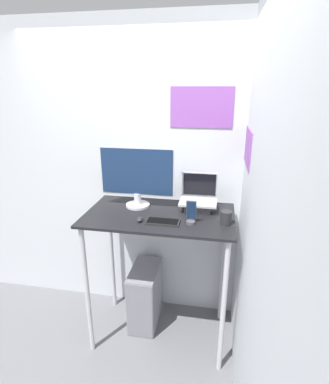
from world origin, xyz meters
TOP-DOWN VIEW (x-y plane):
  - ground_plane at (0.00, 0.00)m, footprint 12.00×12.00m
  - wall_back at (0.00, 0.73)m, footprint 6.00×0.06m
  - wall_side_right at (0.65, 0.00)m, footprint 0.06×6.00m
  - desk at (0.00, 0.32)m, footprint 1.13×0.65m
  - laptop at (0.28, 0.47)m, footprint 0.29×0.23m
  - monitor at (-0.20, 0.45)m, footprint 0.60×0.19m
  - keyboard at (0.05, 0.17)m, footprint 0.24×0.11m
  - mouse at (-0.11, 0.17)m, footprint 0.04×0.07m
  - cell_phone at (0.25, 0.20)m, footprint 0.07×0.07m
  - computer_tower at (-0.16, 0.44)m, footprint 0.23×0.43m
  - mug at (0.50, 0.24)m, footprint 0.08×0.08m

SIDE VIEW (x-z plane):
  - ground_plane at x=0.00m, z-range 0.00..0.00m
  - computer_tower at x=-0.16m, z-range 0.00..0.55m
  - desk at x=0.00m, z-range 0.39..1.53m
  - keyboard at x=0.05m, z-range 1.14..1.16m
  - mouse at x=-0.11m, z-range 1.14..1.17m
  - mug at x=0.50m, z-range 1.14..1.24m
  - cell_phone at x=0.25m, z-range 1.11..1.29m
  - laptop at x=0.28m, z-range 1.07..1.36m
  - wall_side_right at x=0.65m, z-range 0.00..2.60m
  - wall_back at x=0.00m, z-range 0.00..2.60m
  - monitor at x=-0.20m, z-range 1.15..1.63m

